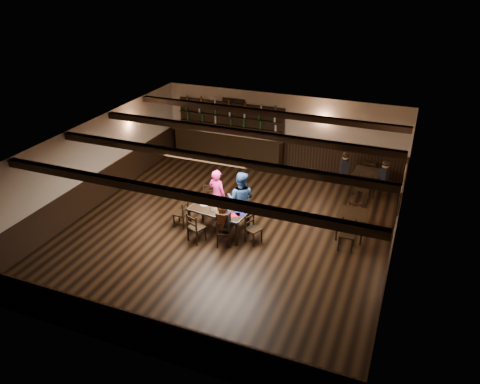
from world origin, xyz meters
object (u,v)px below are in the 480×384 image
at_px(dining_table, 219,212).
at_px(man_blue, 241,199).
at_px(chair_near_left, 194,226).
at_px(chair_near_right, 223,231).
at_px(woman_pink, 217,195).
at_px(cake, 205,203).
at_px(bar_counter, 229,142).

height_order(dining_table, man_blue, man_blue).
xyz_separation_m(chair_near_left, chair_near_right, (0.82, 0.08, -0.03)).
relative_size(chair_near_left, man_blue, 0.52).
xyz_separation_m(dining_table, man_blue, (0.41, 0.65, 0.16)).
relative_size(chair_near_right, woman_pink, 0.52).
bearing_deg(woman_pink, cake, 91.85).
relative_size(dining_table, woman_pink, 1.09).
distance_m(dining_table, chair_near_right, 0.75).
height_order(dining_table, cake, cake).
bearing_deg(chair_near_left, dining_table, 58.47).
bearing_deg(bar_counter, cake, -74.88).
distance_m(man_blue, cake, 1.02).
xyz_separation_m(dining_table, woman_pink, (-0.37, 0.72, 0.12)).
distance_m(chair_near_right, man_blue, 1.30).
relative_size(chair_near_right, cake, 2.61).
bearing_deg(woman_pink, chair_near_left, 101.47).
xyz_separation_m(man_blue, bar_counter, (-2.20, 4.35, -0.11)).
bearing_deg(chair_near_right, woman_pink, 120.20).
height_order(chair_near_left, bar_counter, bar_counter).
height_order(chair_near_left, chair_near_right, chair_near_left).
bearing_deg(man_blue, dining_table, 52.26).
relative_size(dining_table, chair_near_right, 2.07).
xyz_separation_m(woman_pink, bar_counter, (-1.42, 4.27, -0.07)).
relative_size(woman_pink, man_blue, 0.95).
bearing_deg(dining_table, chair_near_right, -56.28).
xyz_separation_m(chair_near_right, cake, (-0.89, 0.76, 0.31)).
bearing_deg(chair_near_left, woman_pink, 87.83).
distance_m(chair_near_right, woman_pink, 1.56).
relative_size(chair_near_left, bar_counter, 0.20).
bearing_deg(chair_near_right, chair_near_left, -174.11).
relative_size(man_blue, cake, 5.25).
height_order(cake, bar_counter, bar_counter).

